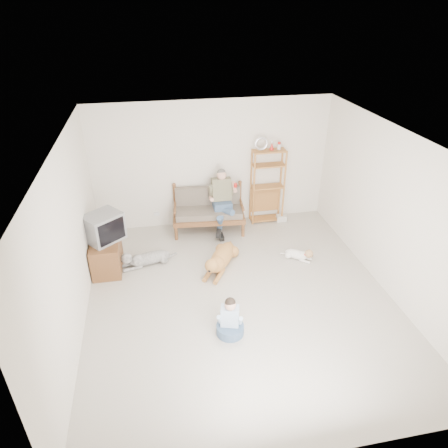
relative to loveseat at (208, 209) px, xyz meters
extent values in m
plane|color=beige|center=(0.17, -2.38, -0.49)|extent=(5.50, 5.50, 0.00)
plane|color=white|center=(0.17, -2.38, 2.21)|extent=(5.50, 5.50, 0.00)
plane|color=silver|center=(0.17, 0.37, 0.86)|extent=(5.00, 0.00, 5.00)
plane|color=silver|center=(0.17, -5.13, 0.86)|extent=(5.00, 0.00, 5.00)
plane|color=silver|center=(-2.33, -2.38, 0.86)|extent=(0.00, 5.50, 5.50)
plane|color=silver|center=(2.67, -2.38, 0.86)|extent=(0.00, 5.50, 5.50)
cube|color=brown|center=(0.00, -0.07, -0.14)|extent=(1.56, 0.84, 0.10)
cube|color=#716256|center=(0.00, -0.07, -0.02)|extent=(1.43, 0.73, 0.13)
cube|color=#716256|center=(0.00, 0.17, 0.21)|extent=(1.39, 0.25, 0.45)
cylinder|color=brown|center=(0.00, 0.23, 0.41)|extent=(1.40, 0.18, 0.05)
cylinder|color=brown|center=(-0.70, -0.37, -0.34)|extent=(0.07, 0.07, 0.30)
cylinder|color=brown|center=(-0.70, 0.23, -0.01)|extent=(0.07, 0.07, 0.95)
cylinder|color=brown|center=(0.70, -0.37, -0.34)|extent=(0.07, 0.07, 0.30)
cylinder|color=brown|center=(0.70, 0.23, -0.01)|extent=(0.07, 0.07, 0.95)
cube|color=#476183|center=(0.29, -0.07, 0.11)|extent=(0.38, 0.36, 0.19)
cube|color=#7C7757|center=(0.29, 0.02, 0.44)|extent=(0.39, 0.27, 0.49)
sphere|color=tan|center=(0.29, -0.01, 0.77)|extent=(0.20, 0.20, 0.20)
sphere|color=#534F4A|center=(0.29, 0.01, 0.80)|extent=(0.18, 0.18, 0.18)
cylinder|color=red|center=(0.55, -0.19, 0.60)|extent=(0.07, 0.07, 0.08)
cube|color=#A76F34|center=(1.34, 0.17, 1.15)|extent=(0.69, 0.28, 0.03)
torus|color=silver|center=(1.15, 0.17, 1.32)|extent=(0.29, 0.05, 0.29)
cone|color=red|center=(1.38, 0.17, 1.25)|extent=(0.09, 0.09, 0.15)
cylinder|color=#A76F34|center=(1.00, 0.04, 0.34)|extent=(0.04, 0.04, 1.65)
cylinder|color=#A76F34|center=(1.00, 0.30, 0.34)|extent=(0.04, 0.04, 1.65)
cylinder|color=#A76F34|center=(1.68, 0.04, 0.34)|extent=(0.04, 0.04, 1.65)
cylinder|color=#A76F34|center=(1.68, 0.30, 0.34)|extent=(0.04, 0.04, 1.65)
cube|color=silver|center=(1.68, 0.07, -0.42)|extent=(0.23, 0.17, 0.14)
cube|color=brown|center=(-2.05, -1.07, -0.19)|extent=(0.51, 0.90, 0.60)
cube|color=brown|center=(-2.29, -1.29, -0.19)|extent=(0.02, 0.40, 0.50)
cube|color=brown|center=(-2.29, -0.85, -0.19)|extent=(0.02, 0.40, 0.50)
cube|color=slate|center=(-2.03, -1.04, 0.37)|extent=(0.78, 0.76, 0.51)
cube|color=black|center=(-1.88, -1.23, 0.37)|extent=(0.42, 0.34, 0.41)
cube|color=silver|center=(-1.08, 0.35, -0.19)|extent=(0.12, 0.02, 0.08)
ellipsoid|color=#B1773D|center=(0.05, -1.34, -0.33)|extent=(0.80, 1.03, 0.31)
sphere|color=#B1773D|center=(-0.10, -1.59, -0.31)|extent=(0.31, 0.31, 0.31)
sphere|color=#B1773D|center=(-0.22, -1.81, -0.18)|extent=(0.24, 0.24, 0.24)
ellipsoid|color=#B1773D|center=(-0.28, -1.90, -0.20)|extent=(0.18, 0.20, 0.09)
cylinder|color=#B1773D|center=(0.30, -0.92, -0.42)|extent=(0.12, 0.40, 0.05)
ellipsoid|color=#B1773D|center=(-0.28, -1.74, -0.18)|extent=(0.09, 0.09, 0.12)
ellipsoid|color=#B1773D|center=(-0.14, -1.83, -0.18)|extent=(0.09, 0.09, 0.12)
ellipsoid|color=silver|center=(-1.29, -1.07, -0.37)|extent=(0.83, 0.46, 0.24)
sphere|color=silver|center=(-1.51, -1.13, -0.35)|extent=(0.24, 0.24, 0.24)
sphere|color=silver|center=(-1.71, -1.18, -0.25)|extent=(0.20, 0.20, 0.20)
ellipsoid|color=silver|center=(-1.79, -1.21, -0.27)|extent=(0.16, 0.12, 0.08)
cylinder|color=silver|center=(-0.90, -0.97, -0.44)|extent=(0.28, 0.21, 0.04)
ellipsoid|color=silver|center=(-1.70, -1.11, -0.25)|extent=(0.07, 0.06, 0.10)
ellipsoid|color=silver|center=(-1.67, -1.25, -0.25)|extent=(0.07, 0.06, 0.10)
ellipsoid|color=white|center=(1.49, -1.43, -0.40)|extent=(0.47, 0.43, 0.18)
sphere|color=white|center=(1.59, -1.51, -0.39)|extent=(0.18, 0.18, 0.18)
sphere|color=tan|center=(1.68, -1.58, -0.31)|extent=(0.16, 0.16, 0.16)
ellipsoid|color=tan|center=(1.74, -1.63, -0.33)|extent=(0.13, 0.13, 0.06)
cylinder|color=white|center=(1.31, -1.29, -0.45)|extent=(0.18, 0.08, 0.03)
cone|color=tan|center=(1.63, -1.62, -0.26)|extent=(0.05, 0.05, 0.06)
cone|color=tan|center=(1.70, -1.53, -0.26)|extent=(0.05, 0.05, 0.06)
torus|color=red|center=(1.66, -1.57, -0.32)|extent=(0.15, 0.15, 0.02)
cylinder|color=#476183|center=(-0.16, -3.14, -0.41)|extent=(0.42, 0.42, 0.15)
cube|color=#AFC1D2|center=(-0.16, -3.12, -0.16)|extent=(0.30, 0.24, 0.32)
sphere|color=tan|center=(-0.16, -3.14, 0.06)|extent=(0.17, 0.17, 0.17)
sphere|color=black|center=(-0.16, -3.13, 0.09)|extent=(0.16, 0.16, 0.16)
camera|label=1|loc=(-1.09, -7.47, 3.89)|focal=32.00mm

